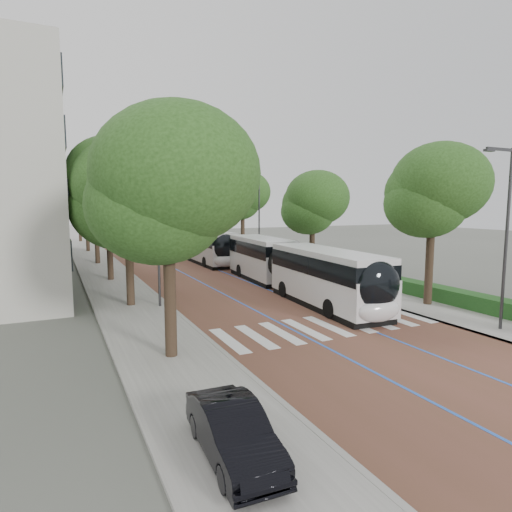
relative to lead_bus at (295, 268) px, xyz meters
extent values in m
plane|color=#51544C|center=(-2.65, -8.16, -1.63)|extent=(160.00, 160.00, 0.00)
cube|color=brown|center=(-2.65, 31.84, -1.62)|extent=(11.00, 140.00, 0.02)
cube|color=gray|center=(-10.15, 31.84, -1.57)|extent=(4.00, 140.00, 0.12)
cube|color=gray|center=(4.85, 31.84, -1.57)|extent=(4.00, 140.00, 0.12)
cube|color=gray|center=(-8.25, 31.84, -1.57)|extent=(0.20, 140.00, 0.14)
cube|color=gray|center=(2.95, 31.84, -1.57)|extent=(0.20, 140.00, 0.14)
cube|color=silver|center=(-7.45, -7.16, -1.60)|extent=(0.55, 3.60, 0.01)
cube|color=silver|center=(-6.20, -7.16, -1.60)|extent=(0.55, 3.60, 0.01)
cube|color=silver|center=(-4.95, -7.16, -1.60)|extent=(0.55, 3.60, 0.01)
cube|color=silver|center=(-3.70, -7.16, -1.60)|extent=(0.55, 3.60, 0.01)
cube|color=silver|center=(-2.45, -7.16, -1.60)|extent=(0.55, 3.60, 0.01)
cube|color=silver|center=(-1.20, -7.16, -1.60)|extent=(0.55, 3.60, 0.01)
cube|color=silver|center=(0.05, -7.16, -1.60)|extent=(0.55, 3.60, 0.01)
cube|color=silver|center=(1.30, -7.16, -1.60)|extent=(0.55, 3.60, 0.01)
cube|color=silver|center=(2.55, -7.16, -1.60)|extent=(0.55, 3.60, 0.01)
cube|color=blue|center=(-4.25, 31.84, -1.60)|extent=(0.12, 126.00, 0.01)
cube|color=blue|center=(-1.05, 31.84, -1.60)|extent=(0.12, 126.00, 0.01)
cube|color=black|center=(-13.10, 19.84, 1.37)|extent=(0.12, 38.00, 1.60)
cube|color=black|center=(-13.10, 19.84, 4.57)|extent=(0.12, 38.00, 1.60)
cube|color=black|center=(-13.10, 19.84, 7.77)|extent=(0.12, 38.00, 1.60)
cube|color=black|center=(-13.10, 19.84, 10.77)|extent=(0.12, 38.00, 1.60)
cube|color=#174418|center=(6.45, -8.16, -1.11)|extent=(1.20, 14.00, 0.80)
cylinder|color=#323235|center=(4.15, -11.16, 2.49)|extent=(0.14, 0.14, 8.00)
cube|color=#323235|center=(3.35, -11.16, 6.39)|extent=(1.70, 0.12, 0.12)
cube|color=#323235|center=(2.65, -11.16, 6.31)|extent=(0.50, 0.20, 0.10)
cylinder|color=#323235|center=(4.15, 13.84, 2.49)|extent=(0.14, 0.14, 8.00)
cube|color=#323235|center=(3.35, 13.84, 6.39)|extent=(1.70, 0.12, 0.12)
cube|color=#323235|center=(2.65, 13.84, 6.31)|extent=(0.50, 0.20, 0.10)
cylinder|color=#323235|center=(-8.75, -0.16, 2.49)|extent=(0.14, 0.14, 8.00)
cylinder|color=black|center=(-10.15, -8.16, 0.56)|extent=(0.44, 0.44, 4.38)
ellipsoid|color=#1E3F14|center=(-10.15, -8.16, 4.55)|extent=(5.95, 5.95, 5.06)
cylinder|color=black|center=(-10.15, 0.84, 0.52)|extent=(0.44, 0.44, 4.29)
ellipsoid|color=#1E3F14|center=(-10.15, 0.84, 4.41)|extent=(6.49, 6.49, 5.52)
cylinder|color=black|center=(-10.15, 9.84, 1.00)|extent=(0.44, 0.44, 5.25)
ellipsoid|color=#1E3F14|center=(-10.15, 9.84, 5.77)|extent=(6.25, 6.25, 5.31)
cylinder|color=black|center=(-10.15, 19.84, 1.07)|extent=(0.44, 0.44, 5.40)
ellipsoid|color=#1E3F14|center=(-10.15, 19.84, 5.98)|extent=(6.32, 6.32, 5.37)
cylinder|color=black|center=(-10.15, 31.84, 0.73)|extent=(0.44, 0.44, 4.72)
ellipsoid|color=#1E3F14|center=(-10.15, 31.84, 5.03)|extent=(5.25, 5.25, 4.47)
cylinder|color=black|center=(-10.15, 46.84, 0.63)|extent=(0.44, 0.44, 4.51)
ellipsoid|color=#1E3F14|center=(-10.15, 46.84, 4.73)|extent=(5.52, 5.52, 4.70)
cylinder|color=black|center=(5.05, -6.16, 0.59)|extent=(0.44, 0.44, 4.44)
ellipsoid|color=#1E3F14|center=(5.05, -6.16, 4.63)|extent=(5.28, 5.28, 4.49)
cylinder|color=black|center=(5.05, 5.84, 0.38)|extent=(0.44, 0.44, 4.01)
ellipsoid|color=#1E3F14|center=(5.05, 5.84, 4.02)|extent=(5.16, 5.16, 4.39)
cylinder|color=black|center=(5.05, 19.84, 0.67)|extent=(0.44, 0.44, 4.59)
ellipsoid|color=#1E3F14|center=(5.05, 19.84, 4.84)|extent=(5.42, 5.42, 4.61)
cylinder|color=black|center=(5.05, 35.84, 0.58)|extent=(0.44, 0.44, 4.42)
ellipsoid|color=#1E3F14|center=(5.05, 35.84, 4.60)|extent=(5.22, 5.22, 4.44)
cylinder|color=black|center=(0.08, 1.30, 0.15)|extent=(2.35, 1.04, 2.30)
cube|color=silver|center=(-0.24, -3.82, -0.37)|extent=(3.09, 9.50, 1.82)
cube|color=black|center=(-0.24, -3.82, 0.77)|extent=(3.11, 9.31, 0.97)
cube|color=silver|center=(-0.24, -3.82, 1.42)|extent=(3.02, 9.31, 0.31)
cube|color=black|center=(-0.24, -3.82, -1.45)|extent=(3.01, 9.12, 0.35)
cube|color=silver|center=(0.35, 5.61, -0.37)|extent=(2.98, 7.88, 1.82)
cube|color=black|center=(0.35, 5.61, 0.77)|extent=(3.01, 7.73, 0.97)
cube|color=silver|center=(0.35, 5.61, 1.42)|extent=(2.92, 7.72, 0.31)
cube|color=black|center=(0.35, 5.61, -1.45)|extent=(2.91, 7.57, 0.35)
ellipsoid|color=black|center=(-0.53, -8.34, 0.38)|extent=(2.41, 1.25, 2.28)
ellipsoid|color=silver|center=(-0.53, -8.39, -0.76)|extent=(2.41, 1.15, 1.14)
cylinder|color=black|center=(-1.51, -6.03, -1.13)|extent=(0.36, 1.02, 1.00)
cylinder|color=black|center=(0.74, -6.17, -1.13)|extent=(0.36, 1.02, 1.00)
cylinder|color=black|center=(-0.67, 7.35, -1.13)|extent=(0.36, 1.02, 1.00)
cylinder|color=black|center=(1.59, 7.20, -1.13)|extent=(0.36, 1.02, 1.00)
cylinder|color=black|center=(-1.18, -0.68, -1.13)|extent=(0.36, 1.02, 1.00)
cylinder|color=black|center=(1.08, -0.82, -1.13)|extent=(0.36, 1.02, 1.00)
cube|color=silver|center=(-0.38, 16.97, -0.37)|extent=(2.53, 12.01, 1.82)
cube|color=black|center=(-0.38, 16.97, 0.77)|extent=(2.57, 11.77, 0.97)
cube|color=silver|center=(-0.38, 16.97, 1.42)|extent=(2.48, 11.77, 0.31)
cube|color=black|center=(-0.38, 16.97, -1.45)|extent=(2.48, 11.53, 0.35)
ellipsoid|color=black|center=(-0.39, 11.12, 0.38)|extent=(2.35, 1.11, 2.28)
ellipsoid|color=silver|center=(-0.39, 11.07, -0.76)|extent=(2.35, 1.01, 1.14)
cylinder|color=black|center=(-1.52, 13.37, -1.13)|extent=(0.30, 1.00, 1.00)
cylinder|color=black|center=(0.74, 13.36, -1.13)|extent=(0.30, 1.00, 1.00)
cylinder|color=black|center=(-1.50, 20.77, -1.13)|extent=(0.30, 1.00, 1.00)
cylinder|color=black|center=(0.76, 20.76, -1.13)|extent=(0.30, 1.00, 1.00)
cube|color=silver|center=(-0.46, 29.69, -0.37)|extent=(2.68, 12.04, 1.82)
cube|color=black|center=(-0.46, 29.69, 0.77)|extent=(2.72, 11.80, 0.97)
cube|color=silver|center=(-0.46, 29.69, 1.42)|extent=(2.63, 11.80, 0.31)
cube|color=black|center=(-0.46, 29.69, -1.45)|extent=(2.62, 11.56, 0.35)
ellipsoid|color=black|center=(-0.37, 23.84, 0.38)|extent=(2.37, 1.14, 2.28)
ellipsoid|color=silver|center=(-0.37, 23.79, -0.76)|extent=(2.36, 1.04, 1.14)
cylinder|color=black|center=(-1.53, 26.08, -1.13)|extent=(0.32, 1.00, 1.00)
cylinder|color=black|center=(0.73, 26.11, -1.13)|extent=(0.32, 1.00, 1.00)
cylinder|color=black|center=(-1.65, 33.47, -1.13)|extent=(0.32, 1.00, 1.00)
cylinder|color=black|center=(0.61, 33.51, -1.13)|extent=(0.32, 1.00, 1.00)
imported|color=black|center=(-10.54, -15.12, -0.90)|extent=(1.44, 3.72, 1.21)
camera|label=1|loc=(-13.91, -23.37, 4.08)|focal=30.00mm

